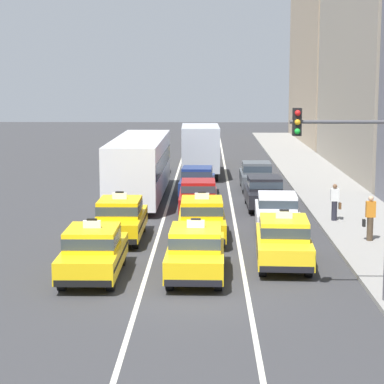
{
  "coord_description": "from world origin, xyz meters",
  "views": [
    {
      "loc": [
        0.4,
        -22.24,
        6.52
      ],
      "look_at": [
        -0.3,
        11.04,
        1.3
      ],
      "focal_mm": 70.99,
      "sensor_mm": 36.0,
      "label": 1
    }
  ],
  "objects": [
    {
      "name": "bus_left_third",
      "position": [
        -3.14,
        16.79,
        1.82
      ],
      "size": [
        2.61,
        11.22,
        3.22
      ],
      "color": "black",
      "rests_on": "ground"
    },
    {
      "name": "sedan_center_fourth",
      "position": [
        -0.16,
        17.85,
        0.85
      ],
      "size": [
        1.91,
        4.36,
        1.58
      ],
      "color": "black",
      "rests_on": "ground"
    },
    {
      "name": "lane_stripe_center_right",
      "position": [
        1.6,
        20.0,
        0.0
      ],
      "size": [
        0.14,
        80.0,
        0.01
      ],
      "primitive_type": "cube",
      "color": "silver",
      "rests_on": "ground"
    },
    {
      "name": "traffic_light_pole",
      "position": [
        4.49,
        -1.33,
        3.82
      ],
      "size": [
        2.87,
        0.33,
        5.58
      ],
      "color": "#47474C",
      "rests_on": "ground"
    },
    {
      "name": "pedestrian_mid_block",
      "position": [
        5.95,
        10.49,
        0.96
      ],
      "size": [
        0.47,
        0.24,
        1.61
      ],
      "color": "#23232D",
      "rests_on": "sidewalk_curb"
    },
    {
      "name": "sedan_right_third",
      "position": [
        3.15,
        14.14,
        0.85
      ],
      "size": [
        1.81,
        4.32,
        1.58
      ],
      "color": "black",
      "rests_on": "ground"
    },
    {
      "name": "taxi_left_second",
      "position": [
        -3.04,
        7.02,
        0.88
      ],
      "size": [
        1.82,
        4.56,
        1.96
      ],
      "color": "black",
      "rests_on": "ground"
    },
    {
      "name": "sedan_right_second",
      "position": [
        3.3,
        8.89,
        0.85
      ],
      "size": [
        1.94,
        4.37,
        1.58
      ],
      "color": "black",
      "rests_on": "ground"
    },
    {
      "name": "sidewalk_curb",
      "position": [
        7.2,
        15.0,
        0.07
      ],
      "size": [
        4.0,
        90.0,
        0.15
      ],
      "primitive_type": "cube",
      "color": "gray",
      "rests_on": "ground"
    },
    {
      "name": "taxi_right_nearest",
      "position": [
        3.0,
        3.17,
        0.88
      ],
      "size": [
        2.02,
        4.64,
        1.96
      ],
      "color": "black",
      "rests_on": "ground"
    },
    {
      "name": "pedestrian_trailing",
      "position": [
        6.64,
        6.46,
        1.03
      ],
      "size": [
        0.47,
        0.24,
        1.74
      ],
      "color": "#473828",
      "rests_on": "sidewalk_curb"
    },
    {
      "name": "sedan_center_third",
      "position": [
        -0.04,
        12.81,
        0.85
      ],
      "size": [
        1.81,
        4.32,
        1.58
      ],
      "color": "black",
      "rests_on": "ground"
    },
    {
      "name": "lane_stripe_left_center",
      "position": [
        -1.6,
        20.0,
        0.0
      ],
      "size": [
        0.14,
        80.0,
        0.01
      ],
      "primitive_type": "cube",
      "color": "silver",
      "rests_on": "ground"
    },
    {
      "name": "taxi_left_nearest",
      "position": [
        -3.27,
        1.42,
        0.88
      ],
      "size": [
        1.85,
        4.57,
        1.96
      ],
      "color": "black",
      "rests_on": "ground"
    },
    {
      "name": "box_truck_center_fifth",
      "position": [
        -0.09,
        25.93,
        1.78
      ],
      "size": [
        2.4,
        7.0,
        3.27
      ],
      "color": "black",
      "rests_on": "ground"
    },
    {
      "name": "sedan_left_fourth",
      "position": [
        -3.25,
        26.08,
        0.85
      ],
      "size": [
        1.89,
        4.35,
        1.58
      ],
      "color": "black",
      "rests_on": "ground"
    },
    {
      "name": "ground_plane",
      "position": [
        0.0,
        0.0,
        0.0
      ],
      "size": [
        160.0,
        160.0,
        0.0
      ],
      "primitive_type": "plane",
      "color": "#353538"
    },
    {
      "name": "taxi_center_sixth",
      "position": [
        -0.03,
        32.98,
        0.88
      ],
      "size": [
        1.89,
        4.59,
        1.96
      ],
      "color": "black",
      "rests_on": "ground"
    },
    {
      "name": "taxi_center_nearest",
      "position": [
        0.02,
        1.54,
        0.88
      ],
      "size": [
        1.9,
        4.59,
        1.96
      ],
      "color": "black",
      "rests_on": "ground"
    },
    {
      "name": "sedan_right_fourth",
      "position": [
        3.14,
        20.24,
        0.85
      ],
      "size": [
        1.76,
        4.3,
        1.58
      ],
      "color": "black",
      "rests_on": "ground"
    },
    {
      "name": "taxi_center_second",
      "position": [
        0.17,
        7.08,
        0.88
      ],
      "size": [
        1.87,
        4.58,
        1.96
      ],
      "color": "black",
      "rests_on": "ground"
    }
  ]
}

